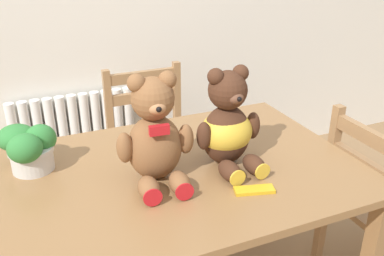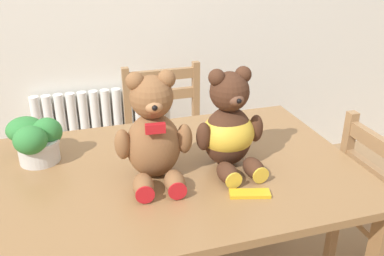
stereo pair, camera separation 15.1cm
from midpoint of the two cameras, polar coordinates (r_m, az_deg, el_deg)
name	(u,v)px [view 2 (the right image)]	position (r m, az deg, el deg)	size (l,w,h in m)	color
radiator	(98,144)	(2.83, -10.91, -2.15)	(0.77, 0.10, 0.66)	white
dining_table	(175,191)	(1.63, 0.39, -8.52)	(1.35, 0.91, 0.76)	olive
wooden_chair_behind	(168,140)	(2.48, -1.46, -1.59)	(0.45, 0.38, 0.87)	#997047
teddy_bear_left	(153,134)	(1.46, -2.22, -0.92)	(0.27, 0.28, 0.39)	brown
teddy_bear_right	(229,128)	(1.56, 7.74, -0.12)	(0.26, 0.27, 0.37)	#472819
potted_plant	(35,139)	(1.67, -17.84, -1.48)	(0.21, 0.22, 0.17)	beige
chocolate_bar	(250,194)	(1.45, 10.70, -8.69)	(0.14, 0.05, 0.01)	gold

